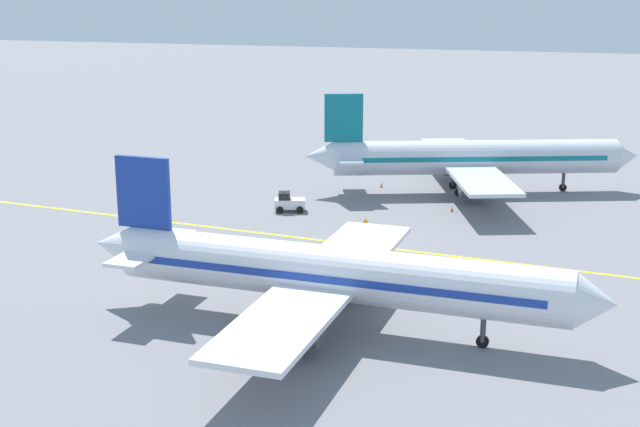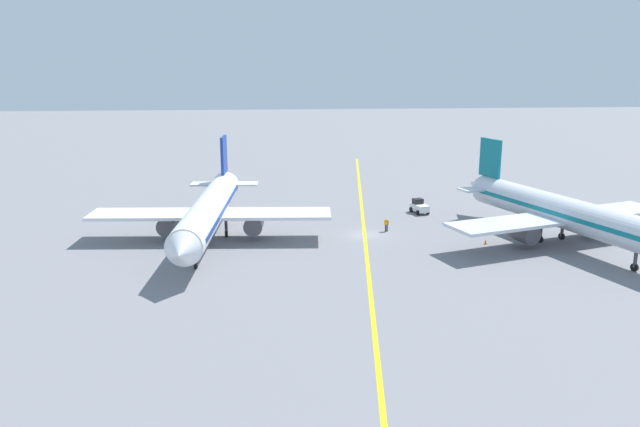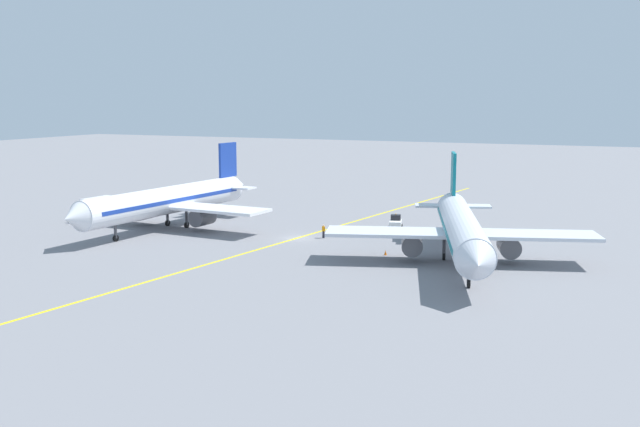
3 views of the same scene
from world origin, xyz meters
name	(u,v)px [view 2 (image 2 of 3)]	position (x,y,z in m)	size (l,w,h in m)	color
ground_plane	(365,235)	(0.00, 0.00, 0.00)	(400.00, 400.00, 0.00)	slate
apron_yellow_centreline	(365,235)	(0.00, 0.00, 0.00)	(0.40, 120.00, 0.01)	yellow
airplane_at_gate	(563,213)	(-21.72, 5.99, 3.71)	(28.26, 34.71, 10.60)	silver
airplane_adjacent_stand	(210,210)	(18.28, 0.77, 3.71)	(28.30, 35.54, 10.60)	white
baggage_tug_white	(419,207)	(-9.27, -10.40, 0.90)	(2.39, 3.29, 2.11)	white
ground_crew_worker	(386,224)	(-2.93, -1.41, 0.91)	(0.52, 0.37, 1.68)	#23232D
traffic_cone_near_nose	(524,222)	(-21.41, -3.55, 0.28)	(0.32, 0.32, 0.55)	orange
traffic_cone_mid_apron	(486,242)	(-13.21, 5.08, 0.28)	(0.32, 0.32, 0.55)	orange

